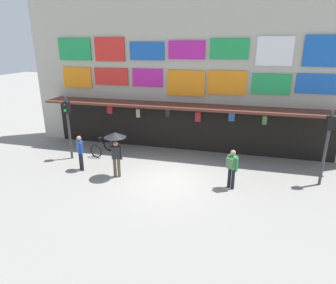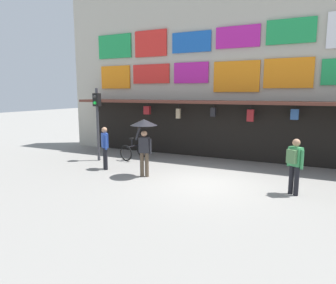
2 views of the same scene
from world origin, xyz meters
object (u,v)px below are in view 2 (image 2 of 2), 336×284
object	(u,v)px
bicycle_parked	(135,150)
pedestrian_in_red	(105,146)
pedestrian_in_yellow	(295,162)
pedestrian_with_umbrella	(144,132)
traffic_light_near	(97,113)

from	to	relation	value
bicycle_parked	pedestrian_in_red	xyz separation A→B (m)	(-0.04, -2.14, 0.55)
pedestrian_in_yellow	pedestrian_with_umbrella	bearing A→B (deg)	-178.29
pedestrian_in_red	pedestrian_with_umbrella	world-z (taller)	pedestrian_with_umbrella
bicycle_parked	pedestrian_in_red	bearing A→B (deg)	-90.97
pedestrian_with_umbrella	pedestrian_in_red	bearing A→B (deg)	172.21
traffic_light_near	pedestrian_in_red	distance (m)	2.09
pedestrian_in_red	pedestrian_with_umbrella	distance (m)	2.07
traffic_light_near	pedestrian_in_red	bearing A→B (deg)	-43.16
traffic_light_near	pedestrian_with_umbrella	xyz separation A→B (m)	(3.18, -1.44, -0.50)
traffic_light_near	pedestrian_in_red	size ratio (longest dim) A/B	1.90
traffic_light_near	pedestrian_with_umbrella	world-z (taller)	traffic_light_near
pedestrian_in_red	bicycle_parked	bearing A→B (deg)	89.03
bicycle_parked	pedestrian_with_umbrella	bearing A→B (deg)	-51.75
bicycle_parked	pedestrian_in_yellow	distance (m)	7.24
bicycle_parked	pedestrian_in_yellow	size ratio (longest dim) A/B	0.76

